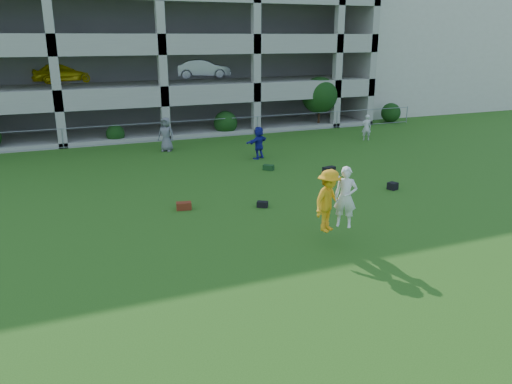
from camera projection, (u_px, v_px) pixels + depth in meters
name	position (u px, v px, depth m)	size (l,w,h in m)	color
ground	(317.00, 267.00, 13.90)	(100.00, 100.00, 0.00)	#235114
stucco_building	(392.00, 50.00, 45.43)	(16.00, 14.00, 10.00)	beige
bystander_c	(166.00, 134.00, 27.71)	(0.92, 0.60, 1.89)	slate
bystander_d	(259.00, 143.00, 26.04)	(1.56, 0.50, 1.69)	#202396
bystander_e	(366.00, 127.00, 30.68)	(0.58, 0.38, 1.59)	silver
bag_red_a	(184.00, 206.00, 18.49)	(0.55, 0.30, 0.28)	#5A200F
bag_black_b	(262.00, 204.00, 18.76)	(0.40, 0.25, 0.22)	black
crate_d	(393.00, 186.00, 20.91)	(0.35, 0.35, 0.30)	black
bag_black_e	(329.00, 170.00, 23.43)	(0.60, 0.30, 0.30)	black
bag_green_g	(268.00, 167.00, 23.97)	(0.50, 0.30, 0.25)	#143918
frisbee_contest	(333.00, 200.00, 15.14)	(1.64, 1.22, 2.01)	orange
parking_garage	(137.00, 38.00, 36.59)	(30.00, 14.00, 12.00)	#9E998C
fence	(167.00, 131.00, 30.52)	(36.06, 0.06, 1.20)	gray
shrub_row	(233.00, 111.00, 32.52)	(34.38, 2.52, 3.50)	#163D11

